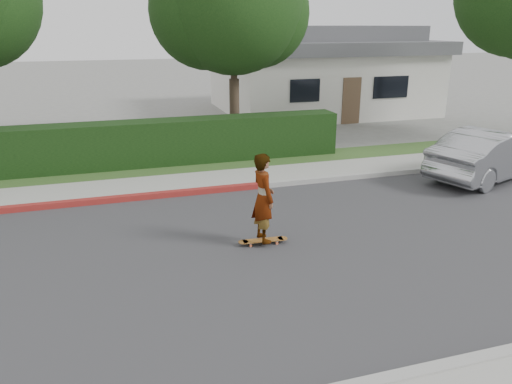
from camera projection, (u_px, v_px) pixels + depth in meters
ground at (278, 253)px, 10.06m from camera, size 120.00×120.00×0.00m
road at (278, 253)px, 10.06m from camera, size 60.00×8.00×0.01m
curb_near at (386, 382)px, 6.33m from camera, size 60.00×0.20×0.15m
curb_far at (228, 189)px, 13.75m from camera, size 60.00×0.20×0.15m
curb_red_section at (32, 207)px, 12.35m from camera, size 12.00×0.21×0.15m
sidewalk_far at (221, 180)px, 14.57m from camera, size 60.00×1.60×0.12m
planting_strip at (209, 166)px, 16.02m from camera, size 60.00×1.60×0.10m
hedge at (110, 147)px, 15.50m from camera, size 15.00×1.00×1.50m
tree_center at (231, 8)px, 17.23m from camera, size 5.66×4.84×7.44m
house at (320, 70)px, 26.11m from camera, size 10.60×8.60×4.30m
skateboard at (263, 240)px, 10.42m from camera, size 1.06×0.29×0.10m
skateboarder at (263, 198)px, 10.11m from camera, size 0.50×0.71×1.86m
car_silver at (491, 154)px, 14.69m from camera, size 4.78×2.96×1.49m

